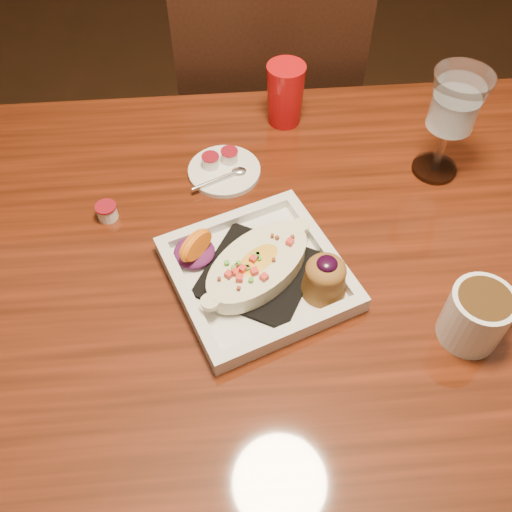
{
  "coord_description": "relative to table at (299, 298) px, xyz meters",
  "views": [
    {
      "loc": [
        -0.12,
        -0.54,
        1.47
      ],
      "look_at": [
        -0.07,
        0.01,
        0.77
      ],
      "focal_mm": 40.0,
      "sensor_mm": 36.0,
      "label": 1
    }
  ],
  "objects": [
    {
      "name": "floor",
      "position": [
        0.0,
        0.0,
        -0.65
      ],
      "size": [
        7.0,
        7.0,
        0.0
      ],
      "primitive_type": "plane",
      "color": "black",
      "rests_on": "ground"
    },
    {
      "name": "coffee_mug",
      "position": [
        0.22,
        -0.14,
        0.15
      ],
      "size": [
        0.12,
        0.09,
        0.09
      ],
      "rotation": [
        0.0,
        0.0,
        0.24
      ],
      "color": "white",
      "rests_on": "table"
    },
    {
      "name": "saucer",
      "position": [
        -0.12,
        0.22,
        0.11
      ],
      "size": [
        0.13,
        0.13,
        0.09
      ],
      "color": "white",
      "rests_on": "table"
    },
    {
      "name": "goblet",
      "position": [
        0.26,
        0.19,
        0.24
      ],
      "size": [
        0.1,
        0.1,
        0.2
      ],
      "color": "silver",
      "rests_on": "table"
    },
    {
      "name": "table",
      "position": [
        0.0,
        0.0,
        0.0
      ],
      "size": [
        1.5,
        0.9,
        0.75
      ],
      "color": "#65210E",
      "rests_on": "floor"
    },
    {
      "name": "chair_far",
      "position": [
        -0.0,
        0.63,
        -0.15
      ],
      "size": [
        0.42,
        0.42,
        0.93
      ],
      "rotation": [
        0.0,
        0.0,
        3.14
      ],
      "color": "black",
      "rests_on": "floor"
    },
    {
      "name": "red_tumbler",
      "position": [
        0.01,
        0.35,
        0.16
      ],
      "size": [
        0.07,
        0.07,
        0.12
      ],
      "primitive_type": "cone",
      "color": "red",
      "rests_on": "table"
    },
    {
      "name": "plate",
      "position": [
        -0.06,
        -0.03,
        0.12
      ],
      "size": [
        0.32,
        0.32,
        0.08
      ],
      "rotation": [
        0.0,
        0.0,
        0.36
      ],
      "color": "white",
      "rests_on": "table"
    },
    {
      "name": "creamer_loose",
      "position": [
        -0.31,
        0.12,
        0.11
      ],
      "size": [
        0.04,
        0.04,
        0.03
      ],
      "color": "white",
      "rests_on": "table"
    }
  ]
}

